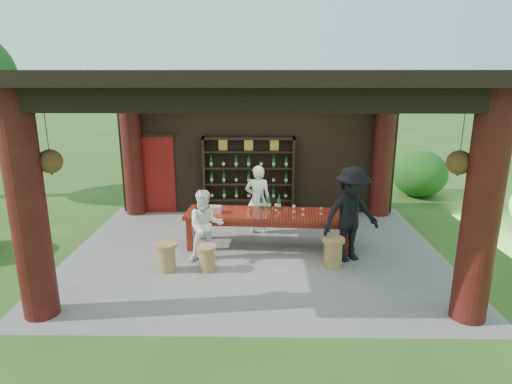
{
  "coord_description": "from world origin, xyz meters",
  "views": [
    {
      "loc": [
        0.13,
        -8.05,
        3.41
      ],
      "look_at": [
        0.0,
        0.4,
        1.15
      ],
      "focal_mm": 30.0,
      "sensor_mm": 36.0,
      "label": 1
    }
  ],
  "objects_px": {
    "tasting_table": "(268,218)",
    "stool_far_left": "(166,256)",
    "stool_near_right": "(333,251)",
    "host": "(258,200)",
    "guest_woman": "(206,226)",
    "guest_man": "(351,214)",
    "napkin_basket": "(215,209)",
    "wine_shelf": "(249,176)",
    "stool_near_left": "(207,258)"
  },
  "relations": [
    {
      "from": "tasting_table",
      "to": "host",
      "type": "height_order",
      "value": "host"
    },
    {
      "from": "wine_shelf",
      "to": "tasting_table",
      "type": "distance_m",
      "value": 2.25
    },
    {
      "from": "tasting_table",
      "to": "wine_shelf",
      "type": "bearing_deg",
      "value": 102.15
    },
    {
      "from": "wine_shelf",
      "to": "host",
      "type": "relative_size",
      "value": 1.47
    },
    {
      "from": "wine_shelf",
      "to": "guest_woman",
      "type": "height_order",
      "value": "wine_shelf"
    },
    {
      "from": "tasting_table",
      "to": "stool_far_left",
      "type": "relative_size",
      "value": 6.45
    },
    {
      "from": "stool_near_right",
      "to": "tasting_table",
      "type": "bearing_deg",
      "value": 142.1
    },
    {
      "from": "tasting_table",
      "to": "stool_near_left",
      "type": "bearing_deg",
      "value": -134.06
    },
    {
      "from": "tasting_table",
      "to": "guest_man",
      "type": "distance_m",
      "value": 1.7
    },
    {
      "from": "tasting_table",
      "to": "napkin_basket",
      "type": "distance_m",
      "value": 1.1
    },
    {
      "from": "stool_near_right",
      "to": "stool_near_left",
      "type": "bearing_deg",
      "value": -174.33
    },
    {
      "from": "host",
      "to": "guest_woman",
      "type": "bearing_deg",
      "value": 60.95
    },
    {
      "from": "tasting_table",
      "to": "guest_woman",
      "type": "xyz_separation_m",
      "value": [
        -1.19,
        -0.71,
        0.07
      ]
    },
    {
      "from": "guest_man",
      "to": "wine_shelf",
      "type": "bearing_deg",
      "value": 104.4
    },
    {
      "from": "stool_far_left",
      "to": "guest_man",
      "type": "relative_size",
      "value": 0.29
    },
    {
      "from": "napkin_basket",
      "to": "stool_near_right",
      "type": "bearing_deg",
      "value": -21.53
    },
    {
      "from": "stool_near_left",
      "to": "guest_man",
      "type": "relative_size",
      "value": 0.26
    },
    {
      "from": "stool_near_right",
      "to": "guest_man",
      "type": "distance_m",
      "value": 0.78
    },
    {
      "from": "guest_man",
      "to": "napkin_basket",
      "type": "bearing_deg",
      "value": 145.76
    },
    {
      "from": "host",
      "to": "napkin_basket",
      "type": "bearing_deg",
      "value": 48.67
    },
    {
      "from": "stool_far_left",
      "to": "guest_man",
      "type": "height_order",
      "value": "guest_man"
    },
    {
      "from": "guest_man",
      "to": "stool_far_left",
      "type": "bearing_deg",
      "value": 167.59
    },
    {
      "from": "stool_near_right",
      "to": "wine_shelf",
      "type": "bearing_deg",
      "value": 118.25
    },
    {
      "from": "wine_shelf",
      "to": "stool_near_left",
      "type": "xyz_separation_m",
      "value": [
        -0.66,
        -3.33,
        -0.76
      ]
    },
    {
      "from": "stool_far_left",
      "to": "guest_man",
      "type": "distance_m",
      "value": 3.52
    },
    {
      "from": "stool_near_right",
      "to": "host",
      "type": "distance_m",
      "value": 2.33
    },
    {
      "from": "host",
      "to": "guest_man",
      "type": "xyz_separation_m",
      "value": [
        1.78,
        -1.47,
        0.14
      ]
    },
    {
      "from": "wine_shelf",
      "to": "guest_man",
      "type": "xyz_separation_m",
      "value": [
        2.03,
        -2.79,
        -0.1
      ]
    },
    {
      "from": "napkin_basket",
      "to": "tasting_table",
      "type": "bearing_deg",
      "value": 1.84
    },
    {
      "from": "wine_shelf",
      "to": "stool_near_left",
      "type": "distance_m",
      "value": 3.48
    },
    {
      "from": "stool_near_right",
      "to": "stool_far_left",
      "type": "distance_m",
      "value": 3.07
    },
    {
      "from": "wine_shelf",
      "to": "stool_near_left",
      "type": "relative_size",
      "value": 4.76
    },
    {
      "from": "tasting_table",
      "to": "host",
      "type": "relative_size",
      "value": 2.2
    },
    {
      "from": "host",
      "to": "napkin_basket",
      "type": "height_order",
      "value": "host"
    },
    {
      "from": "stool_near_left",
      "to": "guest_woman",
      "type": "relative_size",
      "value": 0.34
    },
    {
      "from": "wine_shelf",
      "to": "tasting_table",
      "type": "bearing_deg",
      "value": -77.85
    },
    {
      "from": "wine_shelf",
      "to": "stool_near_right",
      "type": "bearing_deg",
      "value": -61.75
    },
    {
      "from": "stool_near_left",
      "to": "host",
      "type": "xyz_separation_m",
      "value": [
        0.91,
        2.01,
        0.53
      ]
    },
    {
      "from": "tasting_table",
      "to": "stool_near_right",
      "type": "xyz_separation_m",
      "value": [
        1.2,
        -0.93,
        -0.34
      ]
    },
    {
      "from": "guest_man",
      "to": "napkin_basket",
      "type": "distance_m",
      "value": 2.71
    },
    {
      "from": "stool_near_left",
      "to": "napkin_basket",
      "type": "bearing_deg",
      "value": 87.56
    },
    {
      "from": "stool_near_right",
      "to": "napkin_basket",
      "type": "height_order",
      "value": "napkin_basket"
    },
    {
      "from": "stool_near_right",
      "to": "guest_man",
      "type": "bearing_deg",
      "value": 40.15
    },
    {
      "from": "guest_woman",
      "to": "guest_man",
      "type": "relative_size",
      "value": 0.76
    },
    {
      "from": "wine_shelf",
      "to": "host",
      "type": "distance_m",
      "value": 1.36
    },
    {
      "from": "stool_near_left",
      "to": "guest_man",
      "type": "distance_m",
      "value": 2.82
    },
    {
      "from": "wine_shelf",
      "to": "guest_man",
      "type": "relative_size",
      "value": 1.25
    },
    {
      "from": "guest_woman",
      "to": "wine_shelf",
      "type": "bearing_deg",
      "value": 63.92
    },
    {
      "from": "wine_shelf",
      "to": "napkin_basket",
      "type": "relative_size",
      "value": 8.79
    },
    {
      "from": "guest_woman",
      "to": "napkin_basket",
      "type": "distance_m",
      "value": 0.69
    }
  ]
}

